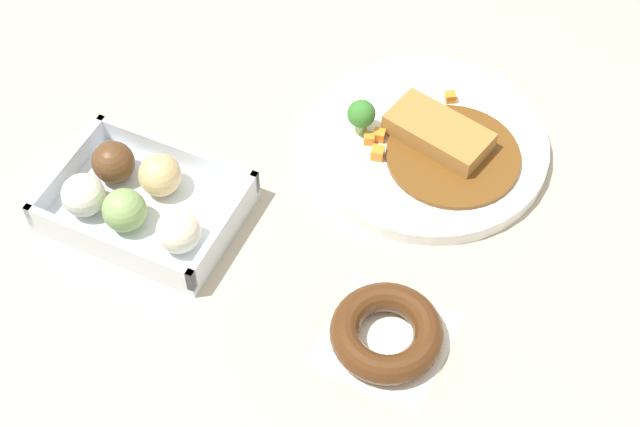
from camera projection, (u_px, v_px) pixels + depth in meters
The scene contains 4 objects.
ground_plane at pixel (342, 183), 1.12m from camera, with size 1.60×1.60×0.00m, color #B2A893.
curry_plate at pixel (429, 143), 1.14m from camera, with size 0.29×0.29×0.06m.
donut_box at pixel (139, 200), 1.07m from camera, with size 0.21×0.15×0.06m.
chocolate_ring_donut at pixel (386, 333), 0.98m from camera, with size 0.13×0.13×0.03m.
Camera 1 is at (0.28, -0.65, 0.87)m, focal length 53.99 mm.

